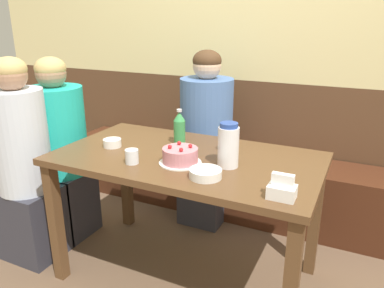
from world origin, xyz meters
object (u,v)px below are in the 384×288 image
napkin_holder (282,189)px  person_pale_blue_shirt (60,153)px  water_pitcher (228,145)px  bowl_soup_white (112,143)px  glass_water_tall (228,143)px  bowl_rice_small (206,173)px  bench_seat (236,183)px  person_teal_shirt (25,170)px  birthday_cake (180,156)px  glass_tumbler_short (132,156)px  soju_bottle (179,128)px  person_grey_tee (206,141)px

napkin_holder → person_pale_blue_shirt: 1.55m
water_pitcher → bowl_soup_white: size_ratio=2.17×
glass_water_tall → bowl_rice_small: bearing=-85.1°
bench_seat → person_teal_shirt: bearing=-131.8°
napkin_holder → birthday_cake: bearing=163.1°
glass_water_tall → bowl_soup_white: bearing=-161.2°
napkin_holder → person_teal_shirt: 1.52m
bench_seat → glass_water_tall: size_ratio=27.91×
glass_tumbler_short → napkin_holder: bearing=-4.6°
soju_bottle → bowl_soup_white: size_ratio=2.02×
soju_bottle → person_grey_tee: 0.54m
person_pale_blue_shirt → bowl_rice_small: bearing=-13.3°
soju_bottle → person_teal_shirt: bearing=-154.9°
glass_tumbler_short → bowl_rice_small: bearing=-0.5°
bench_seat → person_grey_tee: person_grey_tee is taller
bowl_soup_white → person_teal_shirt: person_teal_shirt is taller
person_grey_tee → bowl_rice_small: bearing=23.3°
birthday_cake → napkin_holder: napkin_holder is taller
glass_tumbler_short → person_grey_tee: person_grey_tee is taller
bowl_rice_small → glass_tumbler_short: size_ratio=2.10×
birthday_cake → person_pale_blue_shirt: 1.00m
bench_seat → birthday_cake: birthday_cake is taller
glass_water_tall → person_teal_shirt: size_ratio=0.08×
person_pale_blue_shirt → person_grey_tee: bearing=36.8°
water_pitcher → bowl_rice_small: water_pitcher is taller
birthday_cake → person_grey_tee: bearing=103.9°
glass_water_tall → soju_bottle: bearing=-179.8°
person_grey_tee → water_pitcher: bearing=30.9°
napkin_holder → bowl_soup_white: (-1.00, 0.22, -0.02)m
glass_tumbler_short → person_grey_tee: 0.87m
bench_seat → glass_water_tall: bearing=-75.8°
birthday_cake → napkin_holder: (0.54, -0.16, -0.00)m
water_pitcher → person_teal_shirt: bearing=-171.2°
bench_seat → person_pale_blue_shirt: (-0.95, -0.77, 0.35)m
bowl_soup_white → person_teal_shirt: size_ratio=0.08×
glass_water_tall → person_teal_shirt: person_teal_shirt is taller
birthday_cake → glass_tumbler_short: 0.24m
napkin_holder → person_pale_blue_shirt: person_pale_blue_shirt is taller
bowl_soup_white → person_pale_blue_shirt: 0.55m
glass_water_tall → person_grey_tee: 0.62m
bowl_rice_small → glass_tumbler_short: glass_tumbler_short is taller
bench_seat → person_grey_tee: size_ratio=2.22×
bowl_soup_white → bowl_rice_small: size_ratio=0.67×
napkin_holder → person_pale_blue_shirt: size_ratio=0.09×
glass_tumbler_short → person_teal_shirt: size_ratio=0.06×
bowl_rice_small → glass_water_tall: glass_water_tall is taller
bowl_rice_small → person_teal_shirt: bearing=-179.3°
glass_water_tall → glass_tumbler_short: bearing=-134.6°
water_pitcher → napkin_holder: 0.39m
bench_seat → bowl_soup_white: 1.11m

